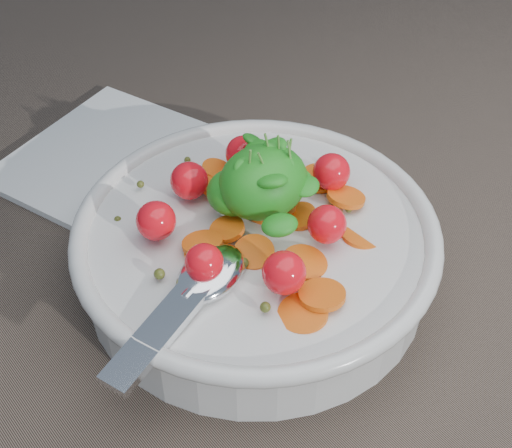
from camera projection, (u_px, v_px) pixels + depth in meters
ground at (270, 267)px, 0.51m from camera, size 6.00×6.00×0.00m
bowl at (256, 247)px, 0.49m from camera, size 0.27×0.25×0.11m
napkin at (109, 158)px, 0.60m from camera, size 0.20×0.19×0.01m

